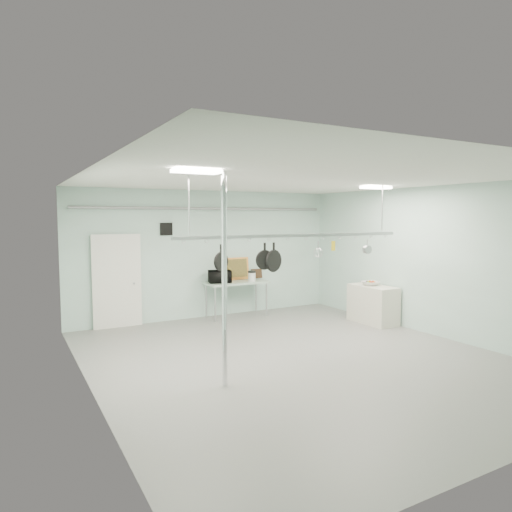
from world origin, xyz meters
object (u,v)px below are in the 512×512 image
coffee_canister (252,277)px  pot_rack (297,234)px  side_cabinet (373,304)px  microwave (220,277)px  skillet_left (221,258)px  skillet_mid (265,256)px  chrome_pole (224,281)px  prep_table (237,284)px  skillet_right (274,257)px  fruit_bowl (371,283)px

coffee_canister → pot_rack: bearing=-103.6°
side_cabinet → microwave: (-3.01, 2.22, 0.61)m
microwave → coffee_canister: (0.82, -0.16, -0.04)m
skillet_left → skillet_mid: size_ratio=0.95×
chrome_pole → skillet_left: size_ratio=6.98×
prep_table → pot_rack: (-0.40, -3.30, 1.40)m
prep_table → skillet_left: (-1.94, -3.30, 1.02)m
microwave → skillet_mid: size_ratio=1.14×
skillet_left → skillet_right: size_ratio=0.85×
coffee_canister → skillet_right: bearing=-111.8°
coffee_canister → skillet_left: bearing=-126.1°
chrome_pole → prep_table: (2.30, 4.20, -0.77)m
side_cabinet → skillet_right: skillet_right is taller
microwave → skillet_mid: bearing=93.8°
side_cabinet → microwave: 3.79m
pot_rack → prep_table: bearing=83.1°
coffee_canister → fruit_bowl: coffee_canister is taller
skillet_mid → skillet_right: same height
microwave → skillet_right: (-0.45, -3.32, 0.76)m
prep_table → side_cabinet: prep_table is taller
microwave → skillet_left: size_ratio=1.20×
coffee_canister → prep_table: bearing=159.1°
prep_table → fruit_bowl: 3.31m
side_cabinet → pot_rack: size_ratio=0.25×
microwave → skillet_right: skillet_right is taller
prep_table → fruit_bowl: bearing=-40.1°
chrome_pole → coffee_canister: size_ratio=14.33×
coffee_canister → skillet_mid: 3.58m
skillet_right → microwave: bearing=64.6°
fruit_bowl → microwave: bearing=144.2°
side_cabinet → skillet_mid: (-3.64, -1.10, 1.39)m
side_cabinet → skillet_left: (-4.49, -1.10, 1.41)m
pot_rack → microwave: (-0.06, 3.32, -1.17)m
chrome_pole → side_cabinet: 5.37m
pot_rack → skillet_left: (-1.54, 0.00, -0.37)m
skillet_mid → side_cabinet: bearing=19.7°
skillet_mid → prep_table: bearing=74.6°
microwave → coffee_canister: 0.84m
pot_rack → skillet_mid: bearing=180.0°
microwave → chrome_pole: bearing=81.0°
chrome_pole → pot_rack: (1.90, 0.90, 0.63)m
skillet_right → chrome_pole: bearing=-164.9°
side_cabinet → skillet_mid: bearing=-163.2°
pot_rack → coffee_canister: (0.76, 3.16, -1.21)m
coffee_canister → skillet_right: skillet_right is taller
fruit_bowl → side_cabinet: bearing=-73.0°
side_cabinet → skillet_left: bearing=-166.2°
skillet_right → prep_table: bearing=57.0°
side_cabinet → skillet_right: (-3.45, -1.10, 1.36)m
skillet_left → skillet_right: bearing=-21.2°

